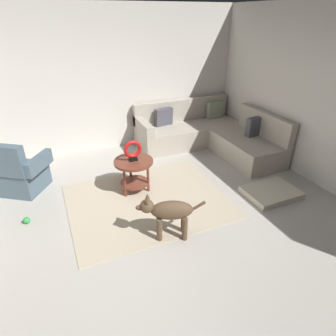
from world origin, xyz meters
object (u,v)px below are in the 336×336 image
Objects in this scene: dog at (168,212)px; side_table at (134,168)px; dog_bed_mat at (271,192)px; sectional_couch at (209,135)px; armchair at (19,173)px; torus_sculpture at (133,150)px; dog_toy_ball at (26,220)px.

side_table is at bearing 23.13° from dog.
dog_bed_mat is 0.98× the size of dog.
sectional_couch is 2.25× the size of armchair.
torus_sculpture is at bearing 23.13° from dog.
torus_sculpture is 3.47× the size of dog_toy_ball.
dog is 8.65× the size of dog_toy_ball.
armchair is at bearing -175.85° from sectional_couch.
side_table is at bearing 153.10° from dog_bed_mat.
sectional_couch is at bearing 18.21° from dog_toy_ball.
dog is at bearing -87.22° from torus_sculpture.
torus_sculpture is 1.23m from dog.
dog_toy_ball is (0.04, -0.90, -0.28)m from armchair.
sectional_couch and armchair have the same top height.
torus_sculpture is at bearing 6.76° from dog_toy_ball.
side_table is 1.84× the size of torus_sculpture.
torus_sculpture is at bearing -153.26° from sectional_couch.
dog is at bearing -87.22° from side_table.
sectional_couch is 1.95m from dog_bed_mat.
dog_toy_ball is (-1.65, 1.00, -0.33)m from dog.
torus_sculpture is at bearing 153.10° from dog_bed_mat.
dog reaches higher than side_table.
dog_toy_ball is (-3.50, 0.78, 0.00)m from dog_bed_mat.
side_table is 0.75× the size of dog_bed_mat.
side_table is 0.29m from torus_sculpture.
sectional_couch is 23.96× the size of dog_toy_ball.
armchair is 1.25× the size of dog_bed_mat.
side_table is 1.19m from dog.
dog reaches higher than dog_bed_mat.
sectional_couch is at bearing 89.64° from dog_bed_mat.
dog_bed_mat is (1.91, -0.97, -0.67)m from torus_sculpture.
torus_sculpture is 2.24m from dog_bed_mat.
dog is (1.70, -1.90, 0.05)m from armchair.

